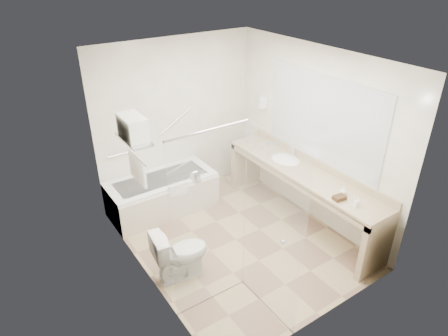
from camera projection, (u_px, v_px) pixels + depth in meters
floor at (236, 240)px, 5.55m from camera, size 3.20×3.20×0.00m
ceiling at (239, 58)px, 4.35m from camera, size 2.60×3.20×0.10m
wall_back at (177, 120)px, 6.12m from camera, size 2.60×0.10×2.50m
wall_front at (336, 224)px, 3.79m from camera, size 2.60×0.10×2.50m
wall_left at (140, 191)px, 4.31m from camera, size 0.10×3.20×2.50m
wall_right at (313, 136)px, 5.59m from camera, size 0.10×3.20×2.50m
bathtub at (162, 194)px, 6.07m from camera, size 1.60×0.73×0.59m
grab_bar_short at (121, 154)px, 5.76m from camera, size 0.40×0.03×0.03m
grab_bar_long at (175, 122)px, 6.06m from camera, size 0.53×0.03×0.33m
shower_enclosure at (240, 227)px, 4.06m from camera, size 0.96×0.91×2.11m
towel_shelf at (133, 135)px, 4.39m from camera, size 0.24×0.55×0.81m
vanity_counter at (302, 184)px, 5.64m from camera, size 0.55×2.70×0.95m
sink at (285, 161)px, 5.86m from camera, size 0.40×0.52×0.14m
faucet at (293, 152)px, 5.88m from camera, size 0.03×0.03×0.14m
mirror at (323, 119)px, 5.33m from camera, size 0.02×2.00×1.20m
hairdryer_unit at (263, 102)px, 6.23m from camera, size 0.08×0.10×0.18m
toilet at (181, 253)px, 4.80m from camera, size 0.72×0.46×0.67m
amenity_basket at (339, 198)px, 4.88m from camera, size 0.16×0.12×0.05m
soap_bottle_a at (357, 204)px, 4.75m from camera, size 0.09×0.13×0.05m
soap_bottle_b at (343, 192)px, 4.97m from camera, size 0.10×0.12×0.08m
water_bottle_left at (276, 150)px, 5.87m from camera, size 0.07×0.07×0.22m
water_bottle_mid at (248, 138)px, 6.29m from camera, size 0.06×0.06×0.18m
water_bottle_right at (268, 150)px, 5.90m from camera, size 0.07×0.07×0.21m
drinking_glass_near at (261, 147)px, 6.11m from camera, size 0.08×0.08×0.08m
drinking_glass_far at (252, 148)px, 6.08m from camera, size 0.07×0.07×0.08m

